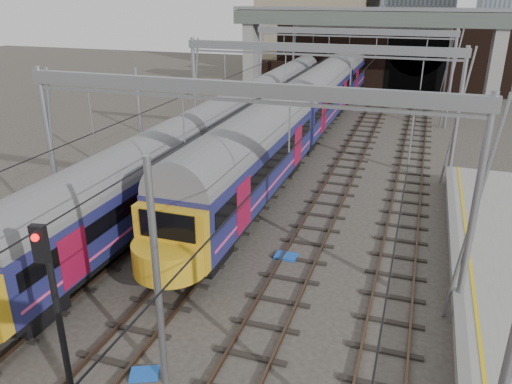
% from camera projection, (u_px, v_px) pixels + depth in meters
% --- Properties ---
extents(tracks, '(14.40, 80.00, 0.22)m').
position_uv_depth(tracks, '(284.00, 211.00, 26.12)').
color(tracks, '#4C3828').
rests_on(tracks, ground).
extents(overhead_line, '(16.80, 80.00, 8.00)m').
position_uv_depth(overhead_line, '(316.00, 67.00, 29.38)').
color(overhead_line, gray).
rests_on(overhead_line, ground).
extents(retaining_wall, '(28.00, 2.75, 9.00)m').
position_uv_depth(retaining_wall, '(384.00, 52.00, 56.58)').
color(retaining_wall, black).
rests_on(retaining_wall, ground).
extents(overbridge, '(28.00, 3.00, 9.25)m').
position_uv_depth(overbridge, '(367.00, 28.00, 50.68)').
color(overbridge, gray).
rests_on(overbridge, ground).
extents(train_main, '(2.99, 69.07, 5.08)m').
position_uv_depth(train_main, '(336.00, 81.00, 48.44)').
color(train_main, black).
rests_on(train_main, ground).
extents(train_second, '(2.57, 44.66, 4.50)m').
position_uv_depth(train_second, '(233.00, 122.00, 34.30)').
color(train_second, black).
rests_on(train_second, ground).
extents(signal_near_left, '(0.42, 0.49, 5.50)m').
position_uv_depth(signal_near_left, '(53.00, 296.00, 12.81)').
color(signal_near_left, black).
rests_on(signal_near_left, ground).
extents(equip_cover_a, '(1.02, 0.89, 0.10)m').
position_uv_depth(equip_cover_a, '(144.00, 374.00, 14.94)').
color(equip_cover_a, blue).
rests_on(equip_cover_a, ground).
extents(equip_cover_b, '(0.96, 0.69, 0.11)m').
position_uv_depth(equip_cover_b, '(286.00, 256.00, 21.58)').
color(equip_cover_b, blue).
rests_on(equip_cover_b, ground).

